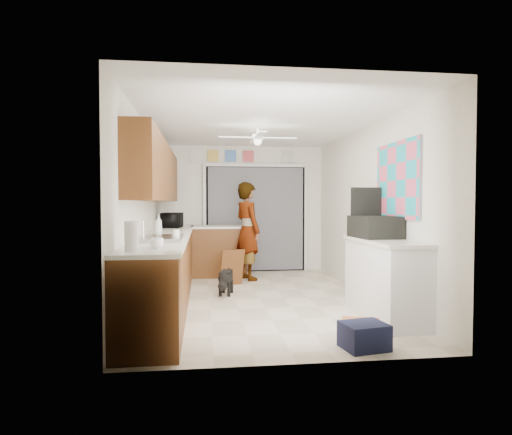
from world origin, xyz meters
name	(u,v)px	position (x,y,z in m)	size (l,w,h in m)	color
floor	(259,299)	(0.00, 0.00, 0.00)	(5.00, 5.00, 0.00)	beige
ceiling	(259,123)	(0.00, 0.00, 2.50)	(5.00, 5.00, 0.00)	white
wall_back	(243,209)	(0.00, 2.50, 1.25)	(3.20, 3.20, 0.00)	white
wall_front	(298,218)	(0.00, -2.50, 1.25)	(3.20, 3.20, 0.00)	white
wall_left	(144,212)	(-1.60, 0.00, 1.25)	(5.00, 5.00, 0.00)	white
wall_right	(367,211)	(1.60, 0.00, 1.25)	(5.00, 5.00, 0.00)	white
left_base_cabinets	(167,269)	(-1.30, 0.00, 0.45)	(0.60, 4.80, 0.90)	brown
left_countertop	(167,235)	(-1.29, 0.00, 0.92)	(0.62, 4.80, 0.04)	white
upper_cabinets	(157,173)	(-1.44, 0.20, 1.80)	(0.32, 4.00, 0.80)	brown
sink_basin	(160,239)	(-1.29, -1.00, 0.95)	(0.50, 0.76, 0.06)	silver
faucet	(143,231)	(-1.48, -1.00, 1.05)	(0.03, 0.03, 0.22)	silver
peninsula_base	(219,252)	(-0.50, 2.00, 0.45)	(1.00, 0.60, 0.90)	brown
peninsula_top	(219,227)	(-0.50, 2.00, 0.92)	(1.04, 0.64, 0.04)	white
back_opening_recess	(256,219)	(0.25, 2.47, 1.05)	(2.00, 0.06, 2.10)	black
curtain_panel	(256,219)	(0.25, 2.43, 1.05)	(1.90, 0.03, 2.05)	slate
door_trim_left	(205,219)	(-0.77, 2.44, 1.05)	(0.06, 0.04, 2.10)	white
door_trim_right	(306,219)	(1.27, 2.44, 1.05)	(0.06, 0.04, 2.10)	white
door_trim_head	(256,165)	(0.25, 2.44, 2.12)	(2.10, 0.04, 0.06)	white
header_frame_0	(213,156)	(-0.60, 2.47, 2.30)	(0.22, 0.02, 0.22)	gold
header_frame_1	(231,156)	(-0.25, 2.47, 2.30)	(0.22, 0.02, 0.22)	#4D7CCF
header_frame_2	(248,156)	(0.10, 2.47, 2.30)	(0.22, 0.02, 0.22)	#D14E54
header_frame_4	(288,157)	(0.90, 2.47, 2.30)	(0.22, 0.02, 0.22)	beige
route66_sign	(195,155)	(-0.95, 2.47, 2.30)	(0.22, 0.02, 0.26)	silver
right_counter_base	(385,280)	(1.35, -1.20, 0.45)	(0.50, 1.40, 0.90)	white
right_counter_top	(385,241)	(1.34, -1.20, 0.92)	(0.54, 1.44, 0.04)	white
abstract_painting	(397,180)	(1.58, -1.00, 1.65)	(0.03, 1.15, 0.95)	#EB5675
ceiling_fan	(258,138)	(0.00, 0.20, 2.32)	(1.14, 1.14, 0.24)	white
microwave	(172,220)	(-1.33, 1.53, 1.07)	(0.47, 0.32, 0.26)	black
soap_bottle	(158,224)	(-1.42, 0.06, 1.08)	(0.11, 0.11, 0.27)	silver
cup	(157,243)	(-1.23, -1.90, 0.99)	(0.13, 0.13, 0.10)	white
jar_a	(176,235)	(-1.11, -0.95, 1.00)	(0.09, 0.09, 0.12)	silver
paper_towel_roll	(131,236)	(-1.43, -2.09, 1.08)	(0.13, 0.13, 0.27)	white
suitcase	(375,227)	(1.32, -0.95, 1.07)	(0.47, 0.63, 0.27)	black
suitcase_rim	(375,236)	(1.32, -0.95, 0.96)	(0.44, 0.58, 0.02)	yellow
suitcase_lid	(366,207)	(1.32, -0.66, 1.32)	(0.42, 0.03, 0.50)	black
cardboard_box	(361,332)	(0.74, -2.04, 0.11)	(0.36, 0.27, 0.23)	#BA633A
navy_crate	(364,336)	(0.71, -2.20, 0.12)	(0.40, 0.33, 0.24)	#141832
cabinet_door_panel	(232,267)	(-0.33, 1.00, 0.30)	(0.40, 0.03, 0.61)	brown
man	(248,231)	(-0.01, 1.55, 0.87)	(0.63, 0.42, 1.74)	white
dog	(226,281)	(-0.46, 0.33, 0.20)	(0.22, 0.51, 0.40)	black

